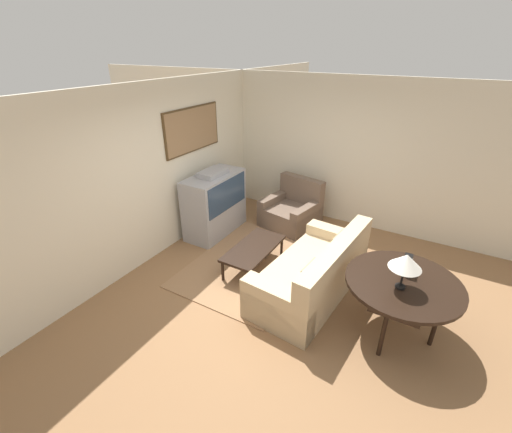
% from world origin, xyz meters
% --- Properties ---
extents(ground_plane, '(12.00, 12.00, 0.00)m').
position_xyz_m(ground_plane, '(0.00, 0.00, 0.00)').
color(ground_plane, '#8E6642').
extents(wall_back, '(12.00, 0.10, 2.70)m').
position_xyz_m(wall_back, '(0.02, 2.13, 1.36)').
color(wall_back, beige).
rests_on(wall_back, ground_plane).
extents(wall_right, '(0.06, 12.00, 2.70)m').
position_xyz_m(wall_right, '(2.63, 0.00, 1.35)').
color(wall_right, beige).
rests_on(wall_right, ground_plane).
extents(area_rug, '(2.33, 1.72, 0.01)m').
position_xyz_m(area_rug, '(0.39, 0.58, 0.01)').
color(area_rug, '#99704C').
rests_on(area_rug, ground_plane).
extents(tv, '(1.21, 0.59, 1.20)m').
position_xyz_m(tv, '(0.98, 1.71, 0.57)').
color(tv, '#9E9EA3').
rests_on(tv, ground_plane).
extents(couch, '(2.04, 1.10, 0.89)m').
position_xyz_m(couch, '(0.23, -0.51, 0.31)').
color(couch, '#CCB289').
rests_on(couch, ground_plane).
extents(armchair, '(1.04, 1.07, 0.89)m').
position_xyz_m(armchair, '(1.93, 0.61, 0.28)').
color(armchair, brown).
rests_on(armchair, ground_plane).
extents(coffee_table, '(1.13, 0.55, 0.38)m').
position_xyz_m(coffee_table, '(0.33, 0.50, 0.34)').
color(coffee_table, black).
rests_on(coffee_table, ground_plane).
extents(console_table, '(1.30, 1.30, 0.75)m').
position_xyz_m(console_table, '(0.04, -1.64, 0.69)').
color(console_table, black).
rests_on(console_table, ground_plane).
extents(table_lamp, '(0.35, 0.35, 0.43)m').
position_xyz_m(table_lamp, '(-0.09, -1.62, 1.09)').
color(table_lamp, black).
rests_on(table_lamp, console_table).
extents(mantel_clock, '(0.16, 0.10, 0.22)m').
position_xyz_m(mantel_clock, '(0.24, -1.62, 0.86)').
color(mantel_clock, black).
rests_on(mantel_clock, console_table).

